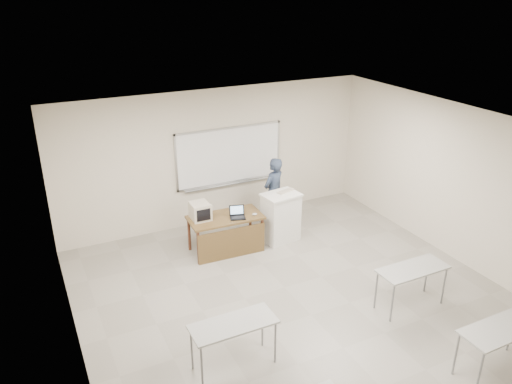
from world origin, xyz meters
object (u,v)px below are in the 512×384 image
instructor_desk (228,228)px  whiteboard (229,156)px  podium (281,217)px  crt_monitor (200,211)px  presenter (274,193)px  laptop (237,215)px  keyboard (286,191)px  mouse (255,214)px

instructor_desk → whiteboard: bearing=67.0°
podium → crt_monitor: 1.73m
presenter → laptop: bearing=6.9°
laptop → whiteboard: bearing=87.5°
instructor_desk → presenter: size_ratio=0.92×
whiteboard → keyboard: whiteboard is taller
crt_monitor → mouse: size_ratio=3.92×
crt_monitor → mouse: crt_monitor is taller
crt_monitor → podium: bearing=-7.4°
whiteboard → mouse: 1.73m
whiteboard → podium: whiteboard is taller
podium → presenter: presenter is taller
laptop → crt_monitor: bearing=175.5°
crt_monitor → presenter: 1.91m
crt_monitor → keyboard: crt_monitor is taller
instructor_desk → keyboard: bearing=6.2°
crt_monitor → keyboard: bearing=-4.3°
whiteboard → crt_monitor: 1.80m
laptop → mouse: size_ratio=2.82×
laptop → presenter: 1.37m
whiteboard → laptop: 1.72m
laptop → presenter: presenter is taller
mouse → presenter: presenter is taller
laptop → mouse: 0.37m
whiteboard → keyboard: 1.59m
instructor_desk → laptop: (0.19, -0.02, 0.26)m
whiteboard → presenter: size_ratio=1.57×
mouse → instructor_desk: bearing=146.2°
instructor_desk → mouse: 0.60m
whiteboard → instructor_desk: 1.88m
crt_monitor → presenter: (1.85, 0.43, -0.12)m
instructor_desk → keyboard: 1.44m
whiteboard → crt_monitor: bearing=-133.4°
podium → keyboard: 0.56m
instructor_desk → crt_monitor: crt_monitor is taller
whiteboard → laptop: size_ratio=8.40×
instructor_desk → podium: podium is taller
mouse → presenter: (0.83, 0.75, 0.02)m
crt_monitor → laptop: crt_monitor is taller
crt_monitor → presenter: bearing=13.3°
crt_monitor → laptop: 0.72m
mouse → crt_monitor: bearing=137.7°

